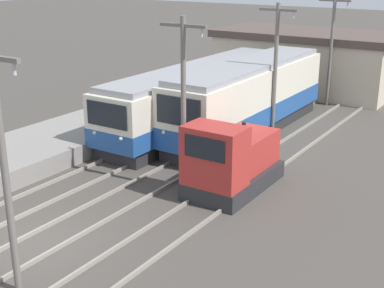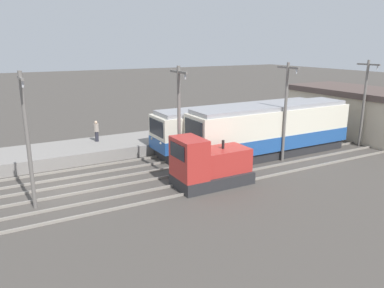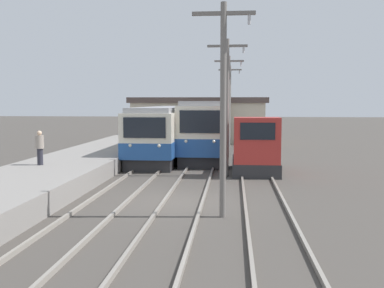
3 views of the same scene
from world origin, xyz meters
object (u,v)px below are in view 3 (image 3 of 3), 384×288
object	(u,v)px
catenary_mast_near	(223,102)
person_on_platform	(40,146)
catenary_mast_distant	(230,102)
commuter_train_center	(207,131)
catenary_mast_mid	(227,102)
shunting_locomotive	(255,150)
catenary_mast_far	(229,102)
commuter_train_left	(166,133)

from	to	relation	value
catenary_mast_near	person_on_platform	distance (m)	10.48
catenary_mast_distant	commuter_train_center	bearing A→B (deg)	-100.52
commuter_train_center	catenary_mast_near	world-z (taller)	catenary_mast_near
catenary_mast_distant	catenary_mast_mid	bearing A→B (deg)	-90.00
shunting_locomotive	catenary_mast_distant	bearing A→B (deg)	95.56
commuter_train_center	shunting_locomotive	distance (m)	7.83
catenary_mast_far	catenary_mast_mid	bearing A→B (deg)	-90.00
commuter_train_left	catenary_mast_near	world-z (taller)	catenary_mast_near
commuter_train_center	catenary_mast_far	bearing A→B (deg)	-4.65
catenary_mast_near	catenary_mast_distant	distance (m)	24.72
commuter_train_left	catenary_mast_near	distance (m)	16.82
catenary_mast_far	shunting_locomotive	bearing A→B (deg)	-78.12
catenary_mast_far	catenary_mast_distant	size ratio (longest dim) A/B	1.00
commuter_train_center	commuter_train_left	bearing A→B (deg)	-170.14
commuter_train_center	catenary_mast_distant	world-z (taller)	catenary_mast_distant
shunting_locomotive	person_on_platform	world-z (taller)	shunting_locomotive
commuter_train_left	catenary_mast_distant	distance (m)	9.86
shunting_locomotive	catenary_mast_distant	xyz separation A→B (m)	(-1.49, 15.33, 2.56)
shunting_locomotive	catenary_mast_far	bearing A→B (deg)	101.88
commuter_train_center	catenary_mast_mid	world-z (taller)	catenary_mast_mid
catenary_mast_distant	person_on_platform	bearing A→B (deg)	-114.26
catenary_mast_far	catenary_mast_distant	xyz separation A→B (m)	(0.00, 8.24, 0.00)
commuter_train_center	catenary_mast_mid	xyz separation A→B (m)	(1.51, -8.36, 1.99)
commuter_train_left	catenary_mast_mid	xyz separation A→B (m)	(4.31, -7.88, 2.15)
commuter_train_center	catenary_mast_far	distance (m)	2.50
commuter_train_center	catenary_mast_near	distance (m)	16.79
catenary_mast_near	person_on_platform	world-z (taller)	catenary_mast_near
shunting_locomotive	catenary_mast_near	bearing A→B (deg)	-99.03
commuter_train_left	commuter_train_center	distance (m)	2.85
commuter_train_center	shunting_locomotive	bearing A→B (deg)	-67.42
catenary_mast_mid	catenary_mast_far	xyz separation A→B (m)	(0.00, 8.24, 0.00)
commuter_train_center	catenary_mast_near	size ratio (longest dim) A/B	1.92
catenary_mast_near	person_on_platform	bearing A→B (deg)	147.27
catenary_mast_near	commuter_train_left	bearing A→B (deg)	104.96
catenary_mast_mid	catenary_mast_near	bearing A→B (deg)	-90.00
shunting_locomotive	catenary_mast_mid	world-z (taller)	catenary_mast_mid
commuter_train_left	person_on_platform	xyz separation A→B (m)	(-4.33, -10.56, 0.09)
catenary_mast_far	catenary_mast_near	bearing A→B (deg)	-90.00
commuter_train_center	person_on_platform	world-z (taller)	commuter_train_center
catenary_mast_far	catenary_mast_distant	world-z (taller)	same
catenary_mast_near	catenary_mast_distant	xyz separation A→B (m)	(0.00, 24.72, 0.00)
shunting_locomotive	catenary_mast_distant	distance (m)	15.62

